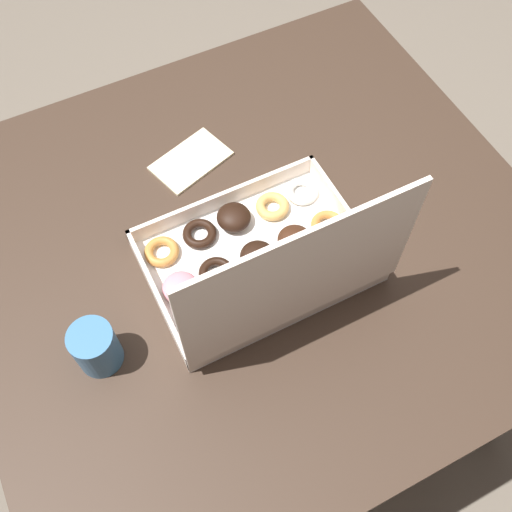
# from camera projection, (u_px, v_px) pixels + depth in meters

# --- Properties ---
(ground_plane) EXTENTS (8.00, 8.00, 0.00)m
(ground_plane) POSITION_uv_depth(u_px,v_px,m) (255.00, 370.00, 1.84)
(ground_plane) COLOR #6B6054
(dining_table) EXTENTS (1.12, 1.04, 0.78)m
(dining_table) POSITION_uv_depth(u_px,v_px,m) (254.00, 262.00, 1.25)
(dining_table) COLOR #38281E
(dining_table) RESTS_ON ground_plane
(donut_box) EXTENTS (0.40, 0.30, 0.32)m
(donut_box) POSITION_uv_depth(u_px,v_px,m) (268.00, 263.00, 1.07)
(donut_box) COLOR white
(donut_box) RESTS_ON dining_table
(coffee_mug) EXTENTS (0.08, 0.08, 0.10)m
(coffee_mug) POSITION_uv_depth(u_px,v_px,m) (95.00, 347.00, 1.00)
(coffee_mug) COLOR teal
(coffee_mug) RESTS_ON dining_table
(paper_napkin) EXTENTS (0.18, 0.14, 0.01)m
(paper_napkin) POSITION_uv_depth(u_px,v_px,m) (191.00, 161.00, 1.25)
(paper_napkin) COLOR beige
(paper_napkin) RESTS_ON dining_table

